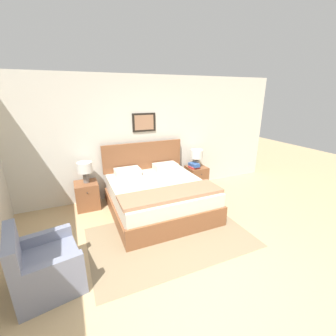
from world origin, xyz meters
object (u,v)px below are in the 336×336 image
bed (159,196)px  nightstand_near_window (87,195)px  table_lamp_near_window (85,169)px  table_lamp_by_door (197,155)px  armchair (44,267)px  nightstand_by_door (196,177)px

bed → nightstand_near_window: size_ratio=3.53×
table_lamp_near_window → table_lamp_by_door: 2.52m
armchair → nightstand_by_door: size_ratio=1.59×
bed → table_lamp_by_door: bearing=29.9°
armchair → table_lamp_near_window: 2.09m
nightstand_by_door → table_lamp_by_door: 0.56m
nightstand_near_window → armchair: bearing=-108.8°
bed → armchair: (-1.91, -1.18, -0.05)m
bed → armchair: bearing=-148.3°
nightstand_by_door → table_lamp_near_window: (-2.52, 0.02, 0.56)m
nightstand_near_window → table_lamp_near_window: table_lamp_near_window is taller
table_lamp_near_window → nightstand_by_door: bearing=-0.5°
bed → table_lamp_by_door: 1.55m
bed → table_lamp_near_window: 1.53m
nightstand_near_window → nightstand_by_door: 2.54m
table_lamp_by_door → nightstand_near_window: bearing=-179.5°
armchair → nightstand_by_door: armchair is taller
bed → nightstand_by_door: (1.27, 0.71, -0.06)m
nightstand_by_door → table_lamp_near_window: 2.58m
bed → table_lamp_by_door: (1.27, 0.73, 0.50)m
armchair → table_lamp_by_door: table_lamp_by_door is taller
bed → nightstand_near_window: (-1.27, 0.71, -0.06)m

